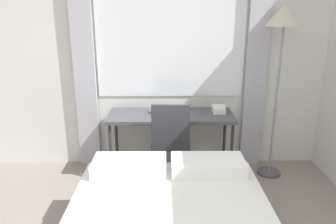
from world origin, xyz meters
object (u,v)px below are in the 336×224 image
at_px(desk, 170,119).
at_px(standing_lamp, 283,27).
at_px(telephone, 218,109).
at_px(desk_chair, 170,138).
at_px(book, 160,111).

distance_m(desk, standing_lamp, 1.51).
distance_m(standing_lamp, telephone, 1.08).
distance_m(desk_chair, standing_lamp, 1.61).
height_order(standing_lamp, telephone, standing_lamp).
relative_size(desk, standing_lamp, 0.73).
bearing_deg(desk_chair, book, 109.90).
distance_m(telephone, book, 0.64).
bearing_deg(telephone, desk, -173.24).
bearing_deg(telephone, desk_chair, -149.62).
height_order(desk, desk_chair, desk_chair).
bearing_deg(telephone, book, 179.76).
bearing_deg(desk, book, 149.52).
distance_m(desk, telephone, 0.54).
xyz_separation_m(desk_chair, book, (-0.10, 0.32, 0.20)).
xyz_separation_m(telephone, book, (-0.64, 0.00, -0.02)).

